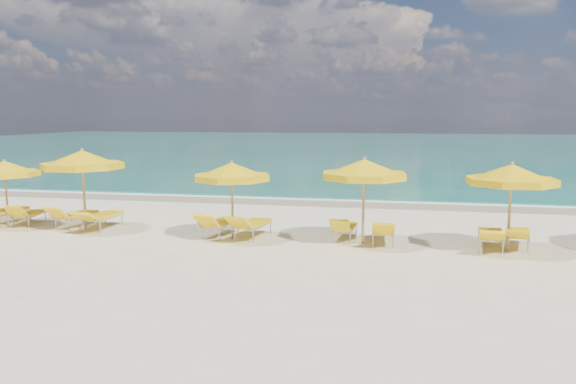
# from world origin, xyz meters

# --- Properties ---
(ground_plane) EXTENTS (120.00, 120.00, 0.00)m
(ground_plane) POSITION_xyz_m (0.00, 0.00, 0.00)
(ground_plane) COLOR beige
(ocean) EXTENTS (120.00, 80.00, 0.30)m
(ocean) POSITION_xyz_m (0.00, 48.00, 0.00)
(ocean) COLOR #126650
(ocean) RESTS_ON ground
(wet_sand_band) EXTENTS (120.00, 2.60, 0.01)m
(wet_sand_band) POSITION_xyz_m (0.00, 7.40, 0.00)
(wet_sand_band) COLOR tan
(wet_sand_band) RESTS_ON ground
(foam_line) EXTENTS (120.00, 1.20, 0.03)m
(foam_line) POSITION_xyz_m (0.00, 8.20, 0.00)
(foam_line) COLOR white
(foam_line) RESTS_ON ground
(whitecap_near) EXTENTS (14.00, 0.36, 0.05)m
(whitecap_near) POSITION_xyz_m (-6.00, 17.00, 0.00)
(whitecap_near) COLOR white
(whitecap_near) RESTS_ON ground
(whitecap_far) EXTENTS (18.00, 0.30, 0.05)m
(whitecap_far) POSITION_xyz_m (8.00, 24.00, 0.00)
(whitecap_far) COLOR white
(whitecap_far) RESTS_ON ground
(umbrella_1) EXTENTS (2.58, 2.58, 2.13)m
(umbrella_1) POSITION_xyz_m (-8.89, 0.45, 1.82)
(umbrella_1) COLOR tan
(umbrella_1) RESTS_ON ground
(umbrella_2) EXTENTS (3.27, 3.27, 2.51)m
(umbrella_2) POSITION_xyz_m (-6.19, 0.48, 2.14)
(umbrella_2) COLOR tan
(umbrella_2) RESTS_ON ground
(umbrella_3) EXTENTS (2.33, 2.33, 2.24)m
(umbrella_3) POSITION_xyz_m (-1.34, 0.12, 1.91)
(umbrella_3) COLOR tan
(umbrella_3) RESTS_ON ground
(umbrella_4) EXTENTS (2.96, 2.96, 2.40)m
(umbrella_4) POSITION_xyz_m (2.36, 0.21, 2.04)
(umbrella_4) COLOR tan
(umbrella_4) RESTS_ON ground
(umbrella_5) EXTENTS (3.06, 3.06, 2.34)m
(umbrella_5) POSITION_xyz_m (6.11, 0.08, 1.99)
(umbrella_5) COLOR tan
(umbrella_5) RESTS_ON ground
(lounger_1_left) EXTENTS (0.74, 2.07, 0.79)m
(lounger_1_left) POSITION_xyz_m (-9.28, 0.80, 0.24)
(lounger_1_left) COLOR #A5A8AD
(lounger_1_left) RESTS_ON ground
(lounger_1_right) EXTENTS (0.81, 1.73, 0.80)m
(lounger_1_right) POSITION_xyz_m (-8.38, 0.78, 0.21)
(lounger_1_right) COLOR #A5A8AD
(lounger_1_right) RESTS_ON ground
(lounger_2_left) EXTENTS (0.91, 1.91, 0.83)m
(lounger_2_left) POSITION_xyz_m (-6.73, 0.80, 0.23)
(lounger_2_left) COLOR #A5A8AD
(lounger_2_left) RESTS_ON ground
(lounger_2_right) EXTENTS (0.70, 2.04, 0.75)m
(lounger_2_right) POSITION_xyz_m (-5.73, 0.65, 0.24)
(lounger_2_right) COLOR #A5A8AD
(lounger_2_right) RESTS_ON ground
(lounger_3_left) EXTENTS (0.89, 1.91, 0.84)m
(lounger_3_left) POSITION_xyz_m (-1.83, 0.43, 0.23)
(lounger_3_left) COLOR #A5A8AD
(lounger_3_left) RESTS_ON ground
(lounger_3_right) EXTENTS (0.93, 2.01, 0.82)m
(lounger_3_right) POSITION_xyz_m (-0.83, 0.38, 0.24)
(lounger_3_right) COLOR #A5A8AD
(lounger_3_right) RESTS_ON ground
(lounger_4_left) EXTENTS (0.67, 1.68, 0.77)m
(lounger_4_left) POSITION_xyz_m (1.81, 0.68, 0.21)
(lounger_4_left) COLOR #A5A8AD
(lounger_4_left) RESTS_ON ground
(lounger_4_right) EXTENTS (0.66, 1.79, 0.79)m
(lounger_4_right) POSITION_xyz_m (2.89, 0.41, 0.22)
(lounger_4_right) COLOR #A5A8AD
(lounger_4_right) RESTS_ON ground
(lounger_5_left) EXTENTS (0.85, 2.00, 0.74)m
(lounger_5_left) POSITION_xyz_m (5.71, 0.27, 0.23)
(lounger_5_left) COLOR #A5A8AD
(lounger_5_left) RESTS_ON ground
(lounger_5_right) EXTENTS (0.95, 1.93, 0.70)m
(lounger_5_right) POSITION_xyz_m (6.45, 0.64, 0.22)
(lounger_5_right) COLOR #A5A8AD
(lounger_5_right) RESTS_ON ground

